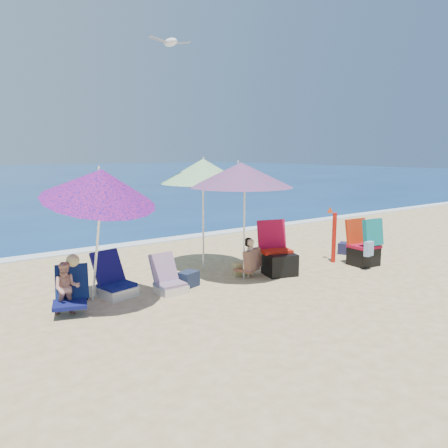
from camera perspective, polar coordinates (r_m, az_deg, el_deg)
ground at (r=8.24m, az=5.85°, el=-8.28°), size 120.00×120.00×0.00m
foam at (r=12.38m, az=-10.11°, el=-2.35°), size 120.00×0.50×0.04m
umbrella_turquoise at (r=8.62m, az=2.20°, el=6.27°), size 2.44×2.44×2.31m
umbrella_striped at (r=9.31m, az=-2.67°, el=6.74°), size 1.99×1.99×2.37m
umbrella_blue at (r=7.09m, az=-15.50°, el=4.78°), size 1.99×2.05×2.40m
furled_umbrella at (r=10.32m, az=13.75°, el=-1.02°), size 0.19×0.33×1.25m
chair_navy at (r=8.02m, az=-13.70°, el=-7.48°), size 0.67×0.78×0.76m
chair_rainbow at (r=8.02m, az=-7.01°, el=-7.46°), size 0.50×0.61×0.67m
camp_chair_left at (r=9.19m, az=6.90°, el=-4.38°), size 0.77×0.91×1.08m
camp_chair_right at (r=10.24m, az=17.47°, el=-2.99°), size 0.70×0.73×1.06m
person_center at (r=8.91m, az=3.35°, el=-4.39°), size 0.63×0.55×0.78m
person_left at (r=7.31m, az=-19.28°, el=-7.64°), size 0.71×0.76×0.92m
bag_navy_a at (r=8.36m, az=-4.56°, el=-7.01°), size 0.43×0.36×0.28m
bag_black_a at (r=8.03m, az=-17.90°, el=-8.47°), size 0.30×0.26×0.19m
bag_tan at (r=9.08m, az=2.13°, el=-5.71°), size 0.37×0.31×0.27m
bag_navy_b at (r=11.36m, az=15.13°, el=-2.98°), size 0.44×0.40×0.27m
orange_item at (r=10.53m, az=17.60°, el=-4.71°), size 0.22×0.13×0.03m
seagull at (r=8.85m, az=-6.83°, el=22.02°), size 0.83×0.38×0.14m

